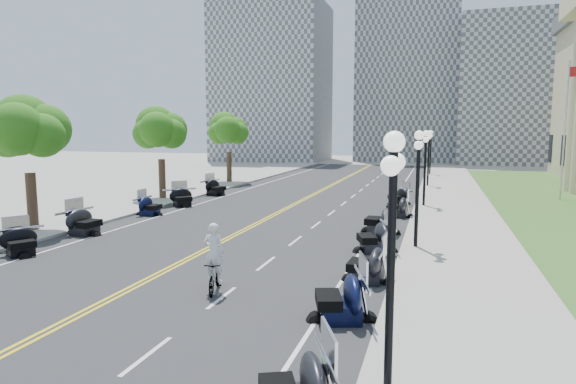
% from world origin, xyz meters
% --- Properties ---
extents(ground, '(160.00, 160.00, 0.00)m').
position_xyz_m(ground, '(0.00, 0.00, 0.00)').
color(ground, gray).
extents(road, '(16.00, 90.00, 0.01)m').
position_xyz_m(road, '(0.00, 10.00, 0.00)').
color(road, '#333335').
rests_on(road, ground).
extents(centerline_yellow_a, '(0.12, 90.00, 0.00)m').
position_xyz_m(centerline_yellow_a, '(-0.12, 10.00, 0.01)').
color(centerline_yellow_a, yellow).
rests_on(centerline_yellow_a, road).
extents(centerline_yellow_b, '(0.12, 90.00, 0.00)m').
position_xyz_m(centerline_yellow_b, '(0.12, 10.00, 0.01)').
color(centerline_yellow_b, yellow).
rests_on(centerline_yellow_b, road).
extents(edge_line_north, '(0.12, 90.00, 0.00)m').
position_xyz_m(edge_line_north, '(6.40, 10.00, 0.01)').
color(edge_line_north, white).
rests_on(edge_line_north, road).
extents(edge_line_south, '(0.12, 90.00, 0.00)m').
position_xyz_m(edge_line_south, '(-6.40, 10.00, 0.01)').
color(edge_line_south, white).
rests_on(edge_line_south, road).
extents(lane_dash_4, '(0.12, 2.00, 0.00)m').
position_xyz_m(lane_dash_4, '(3.20, -8.00, 0.01)').
color(lane_dash_4, white).
rests_on(lane_dash_4, road).
extents(lane_dash_5, '(0.12, 2.00, 0.00)m').
position_xyz_m(lane_dash_5, '(3.20, -4.00, 0.01)').
color(lane_dash_5, white).
rests_on(lane_dash_5, road).
extents(lane_dash_6, '(0.12, 2.00, 0.00)m').
position_xyz_m(lane_dash_6, '(3.20, 0.00, 0.01)').
color(lane_dash_6, white).
rests_on(lane_dash_6, road).
extents(lane_dash_7, '(0.12, 2.00, 0.00)m').
position_xyz_m(lane_dash_7, '(3.20, 4.00, 0.01)').
color(lane_dash_7, white).
rests_on(lane_dash_7, road).
extents(lane_dash_8, '(0.12, 2.00, 0.00)m').
position_xyz_m(lane_dash_8, '(3.20, 8.00, 0.01)').
color(lane_dash_8, white).
rests_on(lane_dash_8, road).
extents(lane_dash_9, '(0.12, 2.00, 0.00)m').
position_xyz_m(lane_dash_9, '(3.20, 12.00, 0.01)').
color(lane_dash_9, white).
rests_on(lane_dash_9, road).
extents(lane_dash_10, '(0.12, 2.00, 0.00)m').
position_xyz_m(lane_dash_10, '(3.20, 16.00, 0.01)').
color(lane_dash_10, white).
rests_on(lane_dash_10, road).
extents(lane_dash_11, '(0.12, 2.00, 0.00)m').
position_xyz_m(lane_dash_11, '(3.20, 20.00, 0.01)').
color(lane_dash_11, white).
rests_on(lane_dash_11, road).
extents(lane_dash_12, '(0.12, 2.00, 0.00)m').
position_xyz_m(lane_dash_12, '(3.20, 24.00, 0.01)').
color(lane_dash_12, white).
rests_on(lane_dash_12, road).
extents(lane_dash_13, '(0.12, 2.00, 0.00)m').
position_xyz_m(lane_dash_13, '(3.20, 28.00, 0.01)').
color(lane_dash_13, white).
rests_on(lane_dash_13, road).
extents(lane_dash_14, '(0.12, 2.00, 0.00)m').
position_xyz_m(lane_dash_14, '(3.20, 32.00, 0.01)').
color(lane_dash_14, white).
rests_on(lane_dash_14, road).
extents(lane_dash_15, '(0.12, 2.00, 0.00)m').
position_xyz_m(lane_dash_15, '(3.20, 36.00, 0.01)').
color(lane_dash_15, white).
rests_on(lane_dash_15, road).
extents(lane_dash_16, '(0.12, 2.00, 0.00)m').
position_xyz_m(lane_dash_16, '(3.20, 40.00, 0.01)').
color(lane_dash_16, white).
rests_on(lane_dash_16, road).
extents(lane_dash_17, '(0.12, 2.00, 0.00)m').
position_xyz_m(lane_dash_17, '(3.20, 44.00, 0.01)').
color(lane_dash_17, white).
rests_on(lane_dash_17, road).
extents(lane_dash_18, '(0.12, 2.00, 0.00)m').
position_xyz_m(lane_dash_18, '(3.20, 48.00, 0.01)').
color(lane_dash_18, white).
rests_on(lane_dash_18, road).
extents(lane_dash_19, '(0.12, 2.00, 0.00)m').
position_xyz_m(lane_dash_19, '(3.20, 52.00, 0.01)').
color(lane_dash_19, white).
rests_on(lane_dash_19, road).
extents(sidewalk_north, '(5.00, 90.00, 0.15)m').
position_xyz_m(sidewalk_north, '(10.50, 10.00, 0.07)').
color(sidewalk_north, '#9E9991').
rests_on(sidewalk_north, ground).
extents(sidewalk_south, '(5.00, 90.00, 0.15)m').
position_xyz_m(sidewalk_south, '(-10.50, 10.00, 0.07)').
color(sidewalk_south, '#9E9991').
rests_on(sidewalk_south, ground).
extents(lawn, '(9.00, 60.00, 0.10)m').
position_xyz_m(lawn, '(17.50, 18.00, 0.05)').
color(lawn, '#356023').
rests_on(lawn, ground).
extents(distant_block_a, '(18.00, 14.00, 26.00)m').
position_xyz_m(distant_block_a, '(-18.00, 62.00, 13.00)').
color(distant_block_a, gray).
rests_on(distant_block_a, ground).
extents(distant_block_b, '(16.00, 12.00, 30.00)m').
position_xyz_m(distant_block_b, '(4.00, 68.00, 15.00)').
color(distant_block_b, gray).
rests_on(distant_block_b, ground).
extents(distant_block_c, '(20.00, 14.00, 22.00)m').
position_xyz_m(distant_block_c, '(22.00, 65.00, 11.00)').
color(distant_block_c, gray).
rests_on(distant_block_c, ground).
extents(street_lamp_1, '(0.50, 1.20, 4.90)m').
position_xyz_m(street_lamp_1, '(8.60, -8.00, 2.60)').
color(street_lamp_1, black).
rests_on(street_lamp_1, sidewalk_north).
extents(street_lamp_2, '(0.50, 1.20, 4.90)m').
position_xyz_m(street_lamp_2, '(8.60, 4.00, 2.60)').
color(street_lamp_2, black).
rests_on(street_lamp_2, sidewalk_north).
extents(street_lamp_3, '(0.50, 1.20, 4.90)m').
position_xyz_m(street_lamp_3, '(8.60, 16.00, 2.60)').
color(street_lamp_3, black).
rests_on(street_lamp_3, sidewalk_north).
extents(street_lamp_4, '(0.50, 1.20, 4.90)m').
position_xyz_m(street_lamp_4, '(8.60, 28.00, 2.60)').
color(street_lamp_4, black).
rests_on(street_lamp_4, sidewalk_north).
extents(street_lamp_5, '(0.50, 1.20, 4.90)m').
position_xyz_m(street_lamp_5, '(8.60, 40.00, 2.60)').
color(street_lamp_5, black).
rests_on(street_lamp_5, sidewalk_north).
extents(flagpole, '(1.10, 0.20, 10.00)m').
position_xyz_m(flagpole, '(18.00, 22.00, 5.00)').
color(flagpole, silver).
rests_on(flagpole, ground).
extents(tree_2, '(4.80, 4.80, 9.20)m').
position_xyz_m(tree_2, '(-10.00, 2.00, 4.75)').
color(tree_2, '#235619').
rests_on(tree_2, sidewalk_south).
extents(tree_3, '(4.80, 4.80, 9.20)m').
position_xyz_m(tree_3, '(-10.00, 14.00, 4.75)').
color(tree_3, '#235619').
rests_on(tree_3, sidewalk_south).
extents(tree_4, '(4.80, 4.80, 9.20)m').
position_xyz_m(tree_4, '(-10.00, 26.00, 4.75)').
color(tree_4, '#235619').
rests_on(tree_4, sidewalk_south).
extents(motorcycle_n_4, '(2.61, 2.61, 1.45)m').
position_xyz_m(motorcycle_n_4, '(7.02, -4.65, 0.72)').
color(motorcycle_n_4, black).
rests_on(motorcycle_n_4, road).
extents(motorcycle_n_5, '(2.06, 2.06, 1.39)m').
position_xyz_m(motorcycle_n_5, '(7.24, -1.08, 0.69)').
color(motorcycle_n_5, black).
rests_on(motorcycle_n_5, road).
extents(motorcycle_n_6, '(2.67, 2.67, 1.44)m').
position_xyz_m(motorcycle_n_6, '(6.96, 3.06, 0.72)').
color(motorcycle_n_6, black).
rests_on(motorcycle_n_6, road).
extents(motorcycle_n_7, '(2.29, 2.29, 1.50)m').
position_xyz_m(motorcycle_n_7, '(6.72, 6.99, 0.75)').
color(motorcycle_n_7, black).
rests_on(motorcycle_n_7, road).
extents(motorcycle_n_8, '(2.02, 2.02, 1.37)m').
position_xyz_m(motorcycle_n_8, '(7.23, 11.81, 0.69)').
color(motorcycle_n_8, black).
rests_on(motorcycle_n_8, road).
extents(motorcycle_n_9, '(2.57, 2.57, 1.30)m').
position_xyz_m(motorcycle_n_9, '(6.92, 16.58, 0.65)').
color(motorcycle_n_9, black).
rests_on(motorcycle_n_9, road).
extents(motorcycle_s_5, '(2.51, 2.51, 1.28)m').
position_xyz_m(motorcycle_s_5, '(-6.85, -1.83, 0.64)').
color(motorcycle_s_5, black).
rests_on(motorcycle_s_5, road).
extents(motorcycle_s_6, '(2.25, 2.25, 1.45)m').
position_xyz_m(motorcycle_s_6, '(-7.08, 2.21, 0.73)').
color(motorcycle_s_6, black).
rests_on(motorcycle_s_6, road).
extents(motorcycle_s_7, '(1.89, 1.89, 1.28)m').
position_xyz_m(motorcycle_s_7, '(-7.15, 7.96, 0.64)').
color(motorcycle_s_7, black).
rests_on(motorcycle_s_7, road).
extents(motorcycle_s_8, '(2.78, 2.78, 1.38)m').
position_xyz_m(motorcycle_s_8, '(-6.99, 11.55, 0.69)').
color(motorcycle_s_8, black).
rests_on(motorcycle_s_8, road).
extents(motorcycle_s_9, '(2.46, 2.46, 1.41)m').
position_xyz_m(motorcycle_s_9, '(-7.28, 17.28, 0.71)').
color(motorcycle_s_9, black).
rests_on(motorcycle_s_9, road).
extents(bicycle, '(0.92, 1.79, 1.04)m').
position_xyz_m(bicycle, '(2.76, -3.57, 0.52)').
color(bicycle, '#A51414').
rests_on(bicycle, road).
extents(cyclist_rider, '(0.69, 0.45, 1.89)m').
position_xyz_m(cyclist_rider, '(2.76, -3.57, 1.98)').
color(cyclist_rider, silver).
rests_on(cyclist_rider, bicycle).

